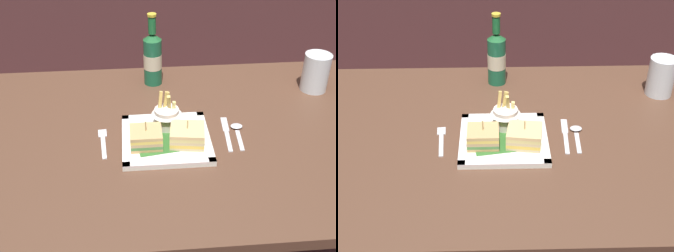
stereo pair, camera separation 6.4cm
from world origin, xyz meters
The scene contains 10 objects.
dining_table centered at (0.00, 0.00, 0.62)m, with size 1.39×0.86×0.74m.
square_plate centered at (-0.01, -0.04, 0.75)m, with size 0.24×0.24×0.02m.
sandwich_half_left centered at (-0.07, -0.06, 0.78)m, with size 0.09×0.08×0.08m.
sandwich_half_right centered at (0.04, -0.06, 0.78)m, with size 0.10×0.10×0.07m.
fries_cup centered at (-0.01, 0.02, 0.80)m, with size 0.09×0.09×0.11m.
beer_bottle centered at (-0.03, 0.31, 0.84)m, with size 0.06×0.06×0.25m.
water_glass centered at (0.50, 0.22, 0.80)m, with size 0.09×0.09×0.13m.
fork centered at (-0.19, -0.02, 0.75)m, with size 0.03×0.14×0.00m.
knife centered at (0.16, -0.01, 0.75)m, with size 0.03×0.17×0.00m.
spoon centered at (0.20, 0.00, 0.75)m, with size 0.03×0.13×0.01m.
Camera 2 is at (-0.04, -1.09, 1.50)m, focal length 49.22 mm.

